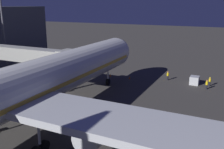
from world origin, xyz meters
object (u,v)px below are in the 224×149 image
at_px(jet_bridge, 30,55).
at_px(baggage_container_near_belt, 194,80).
at_px(apron_floodlight_mast, 3,21).
at_px(traffic_cone_nose_starboard, 110,75).
at_px(traffic_cone_nose_port, 130,78).
at_px(ground_crew_under_port_wing, 168,75).
at_px(ground_crew_near_nose_gear, 210,81).
at_px(ground_crew_by_belt_loader, 207,84).

xyz_separation_m(jet_bridge, baggage_container_near_belt, (-27.51, -13.76, -4.98)).
relative_size(apron_floodlight_mast, baggage_container_near_belt, 10.49).
height_order(jet_bridge, traffic_cone_nose_starboard, jet_bridge).
bearing_deg(traffic_cone_nose_port, apron_floodlight_mast, 12.15).
bearing_deg(traffic_cone_nose_starboard, ground_crew_under_port_wing, -167.72).
height_order(ground_crew_near_nose_gear, ground_crew_under_port_wing, ground_crew_under_port_wing).
distance_m(ground_crew_near_nose_gear, traffic_cone_nose_starboard, 19.74).
bearing_deg(ground_crew_by_belt_loader, baggage_container_near_belt, -40.85).
bearing_deg(apron_floodlight_mast, ground_crew_near_nose_gear, -169.45).
xyz_separation_m(ground_crew_near_nose_gear, ground_crew_by_belt_loader, (0.30, 2.22, 0.01)).
relative_size(baggage_container_near_belt, traffic_cone_nose_starboard, 3.36).
relative_size(ground_crew_under_port_wing, traffic_cone_nose_port, 3.27).
distance_m(apron_floodlight_mast, ground_crew_under_port_wing, 37.35).
relative_size(apron_floodlight_mast, ground_crew_under_port_wing, 10.77).
distance_m(jet_bridge, ground_crew_under_port_wing, 26.91).
relative_size(apron_floodlight_mast, traffic_cone_nose_starboard, 35.25).
xyz_separation_m(jet_bridge, apron_floodlight_mast, (12.69, -5.90, 5.39)).
bearing_deg(baggage_container_near_belt, traffic_cone_nose_port, 8.67).
bearing_deg(apron_floodlight_mast, traffic_cone_nose_starboard, -165.65).
height_order(ground_crew_under_port_wing, traffic_cone_nose_starboard, ground_crew_under_port_wing).
bearing_deg(traffic_cone_nose_port, ground_crew_near_nose_gear, -172.38).
bearing_deg(ground_crew_near_nose_gear, ground_crew_by_belt_loader, 82.21).
xyz_separation_m(apron_floodlight_mast, traffic_cone_nose_port, (-27.70, -5.96, -10.88)).
bearing_deg(ground_crew_by_belt_loader, traffic_cone_nose_port, -0.72).
bearing_deg(ground_crew_by_belt_loader, ground_crew_near_nose_gear, -97.79).
height_order(ground_crew_under_port_wing, traffic_cone_nose_port, ground_crew_under_port_wing).
distance_m(ground_crew_under_port_wing, traffic_cone_nose_port, 7.69).
height_order(baggage_container_near_belt, ground_crew_near_nose_gear, ground_crew_near_nose_gear).
xyz_separation_m(baggage_container_near_belt, traffic_cone_nose_port, (12.50, 1.91, -0.51)).
relative_size(jet_bridge, baggage_container_near_belt, 13.04).
relative_size(ground_crew_near_nose_gear, ground_crew_by_belt_loader, 0.99).
bearing_deg(ground_crew_near_nose_gear, jet_bridge, 24.68).
distance_m(ground_crew_near_nose_gear, ground_crew_by_belt_loader, 2.24).
xyz_separation_m(apron_floodlight_mast, ground_crew_under_port_wing, (-34.93, -8.49, -10.16)).
bearing_deg(traffic_cone_nose_starboard, baggage_container_near_belt, -173.57).
height_order(traffic_cone_nose_port, traffic_cone_nose_starboard, same).
bearing_deg(traffic_cone_nose_starboard, jet_bridge, 48.17).
distance_m(baggage_container_near_belt, ground_crew_near_nose_gear, 2.73).
bearing_deg(traffic_cone_nose_starboard, ground_crew_near_nose_gear, -174.08).
distance_m(ground_crew_by_belt_loader, traffic_cone_nose_starboard, 19.34).
bearing_deg(jet_bridge, traffic_cone_nose_starboard, -131.83).
xyz_separation_m(ground_crew_near_nose_gear, traffic_cone_nose_starboard, (19.63, 2.04, -0.68)).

